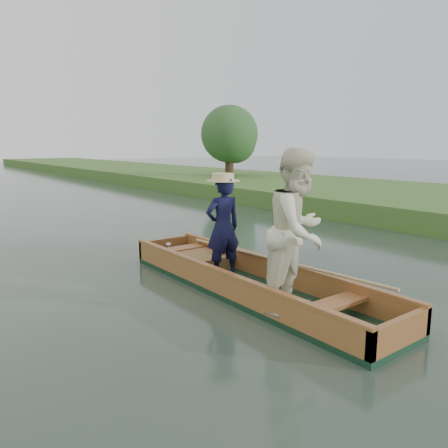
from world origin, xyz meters
TOP-DOWN VIEW (x-y plane):
  - ground at (0.00, 0.00)m, footprint 120.00×120.00m
  - punt at (-0.04, -0.39)m, footprint 1.24×5.00m

SIDE VIEW (x-z plane):
  - ground at x=0.00m, z-range 0.00..0.00m
  - punt at x=-0.04m, z-range -0.30..1.84m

